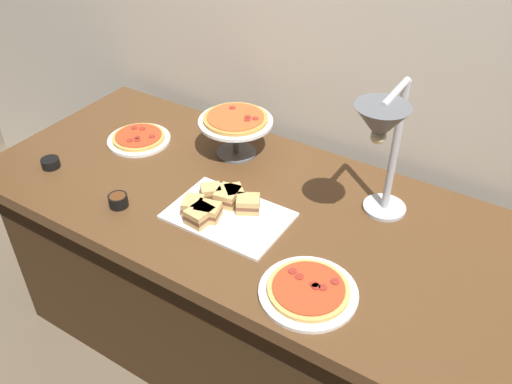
# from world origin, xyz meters

# --- Properties ---
(ground_plane) EXTENTS (8.00, 8.00, 0.00)m
(ground_plane) POSITION_xyz_m (0.00, 0.00, 0.00)
(ground_plane) COLOR brown
(back_wall) EXTENTS (4.40, 0.04, 2.40)m
(back_wall) POSITION_xyz_m (0.00, 0.50, 1.20)
(back_wall) COLOR beige
(back_wall) RESTS_ON ground_plane
(buffet_table) EXTENTS (1.90, 0.84, 0.76)m
(buffet_table) POSITION_xyz_m (0.00, 0.00, 0.39)
(buffet_table) COLOR brown
(buffet_table) RESTS_ON ground_plane
(heat_lamp) EXTENTS (0.15, 0.33, 0.47)m
(heat_lamp) POSITION_xyz_m (0.41, 0.05, 1.12)
(heat_lamp) COLOR #B7BABF
(heat_lamp) RESTS_ON buffet_table
(pizza_plate_front) EXTENTS (0.24, 0.24, 0.03)m
(pizza_plate_front) POSITION_xyz_m (-0.56, 0.09, 0.77)
(pizza_plate_front) COLOR white
(pizza_plate_front) RESTS_ON buffet_table
(pizza_plate_center) EXTENTS (0.27, 0.27, 0.03)m
(pizza_plate_center) POSITION_xyz_m (0.37, -0.26, 0.77)
(pizza_plate_center) COLOR white
(pizza_plate_center) RESTS_ON buffet_table
(pizza_plate_raised_stand) EXTENTS (0.27, 0.27, 0.16)m
(pizza_plate_raised_stand) POSITION_xyz_m (-0.19, 0.22, 0.89)
(pizza_plate_raised_stand) COLOR #595B60
(pizza_plate_raised_stand) RESTS_ON buffet_table
(sandwich_platter) EXTENTS (0.38, 0.26, 0.06)m
(sandwich_platter) POSITION_xyz_m (-0.03, -0.10, 0.78)
(sandwich_platter) COLOR white
(sandwich_platter) RESTS_ON buffet_table
(sauce_cup_near) EXTENTS (0.06, 0.06, 0.04)m
(sauce_cup_near) POSITION_xyz_m (-0.34, -0.25, 0.78)
(sauce_cup_near) COLOR black
(sauce_cup_near) RESTS_ON buffet_table
(sauce_cup_far) EXTENTS (0.07, 0.07, 0.03)m
(sauce_cup_far) POSITION_xyz_m (-0.71, -0.21, 0.78)
(sauce_cup_far) COLOR black
(sauce_cup_far) RESTS_ON buffet_table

